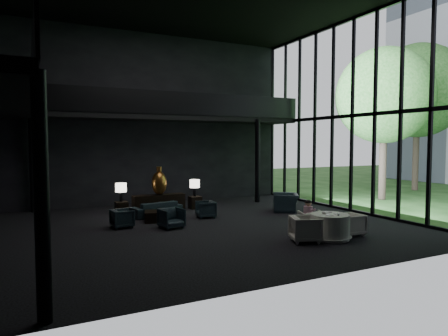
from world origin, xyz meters
name	(u,v)px	position (x,y,z in m)	size (l,w,h in m)	color
floor	(198,227)	(0.00, 0.00, 0.00)	(14.00, 12.00, 0.02)	black
wall_back	(148,119)	(0.00, 6.00, 4.00)	(14.00, 0.04, 8.00)	black
wall_front	(310,87)	(0.00, -6.00, 4.00)	(14.00, 0.04, 8.00)	black
curtain_wall	(352,116)	(6.95, 0.00, 4.00)	(0.20, 12.00, 8.00)	black
mezzanine_back	(176,118)	(1.00, 5.00, 4.00)	(12.00, 2.00, 0.25)	black
railing_left	(32,81)	(-5.00, 0.00, 4.60)	(0.06, 12.00, 1.00)	black
railing_back	(183,103)	(1.00, 4.00, 4.60)	(12.00, 0.06, 1.00)	black
column_sw	(42,199)	(-5.00, -5.70, 2.00)	(0.24, 0.24, 4.00)	black
column_nw	(32,164)	(-5.00, 5.70, 2.00)	(0.24, 0.24, 4.00)	black
column_ne	(257,161)	(4.80, 4.00, 2.00)	(0.24, 0.24, 4.00)	black
tree_near	(384,96)	(11.00, 2.00, 5.23)	(4.80, 4.80, 7.65)	#382D23
tree_far	(418,91)	(16.00, 4.00, 5.99)	(5.60, 5.60, 8.80)	#382D23
console	(159,203)	(-0.25, 3.64, 0.35)	(2.20, 0.50, 0.70)	black
bronze_urn	(159,183)	(-0.25, 3.56, 1.20)	(0.63, 0.63, 1.18)	#A57034
side_table_left	(121,208)	(-1.85, 3.47, 0.26)	(0.48, 0.48, 0.52)	black
table_lamp_left	(121,188)	(-1.85, 3.51, 1.05)	(0.44, 0.44, 0.74)	black
side_table_right	(195,202)	(1.35, 3.52, 0.27)	(0.49, 0.49, 0.54)	black
table_lamp_right	(195,184)	(1.35, 3.56, 1.06)	(0.44, 0.44, 0.73)	black
sofa	(156,207)	(-0.70, 2.55, 0.37)	(1.88, 0.55, 0.73)	black
lounge_armchair_west	(122,219)	(-2.35, 0.96, 0.31)	(0.61, 0.57, 0.62)	black
lounge_armchair_east	(206,209)	(0.92, 1.39, 0.31)	(0.61, 0.57, 0.63)	black
lounge_armchair_south	(171,218)	(-0.88, 0.15, 0.36)	(0.69, 0.65, 0.71)	black
window_armchair	(286,199)	(4.50, 1.20, 0.53)	(1.22, 0.80, 1.07)	black
coffee_table	(157,216)	(-0.99, 1.51, 0.19)	(0.85, 0.85, 0.38)	black
dining_table	(330,228)	(2.87, -3.39, 0.33)	(1.30, 1.30, 0.75)	white
dining_chair_north	(312,221)	(2.95, -2.45, 0.37)	(0.72, 0.67, 0.74)	#BDB3A6
dining_chair_east	(350,224)	(3.77, -3.28, 0.36)	(0.69, 0.65, 0.71)	beige
dining_chair_west	(305,227)	(2.01, -3.33, 0.44)	(0.85, 0.79, 0.87)	beige
child	(308,210)	(2.79, -2.46, 0.75)	(0.29, 0.29, 0.62)	#DBA2B2
plate_a	(330,215)	(2.72, -3.54, 0.76)	(0.24, 0.24, 0.01)	white
plate_b	(328,212)	(3.05, -3.11, 0.76)	(0.22, 0.22, 0.01)	white
saucer	(336,214)	(3.05, -3.44, 0.76)	(0.16, 0.16, 0.01)	white
coffee_cup	(338,213)	(3.07, -3.53, 0.79)	(0.07, 0.07, 0.06)	white
cereal_bowl	(324,213)	(2.75, -3.27, 0.79)	(0.15, 0.15, 0.07)	white
cream_pot	(339,215)	(2.90, -3.72, 0.78)	(0.06, 0.06, 0.07)	#99999E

